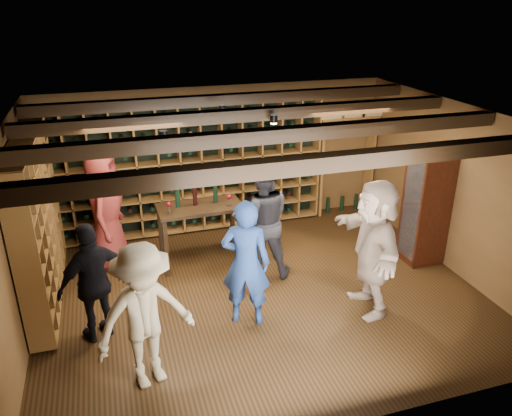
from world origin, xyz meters
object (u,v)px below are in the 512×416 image
object	(u,v)px
guest_red_floral	(105,210)
guest_woman_black	(94,282)
guest_khaki	(145,317)
tasting_table	(200,213)
display_cabinet	(425,210)
man_blue_shirt	(246,263)
guest_beige	(373,247)
man_grey_suit	(262,220)

from	to	relation	value
guest_red_floral	guest_woman_black	bearing A→B (deg)	-172.12
guest_woman_black	guest_khaki	world-z (taller)	guest_khaki
guest_woman_black	guest_khaki	distance (m)	1.09
guest_khaki	tasting_table	world-z (taller)	guest_khaki
display_cabinet	man_blue_shirt	bearing A→B (deg)	-166.34
guest_khaki	guest_beige	bearing A→B (deg)	-7.56
display_cabinet	guest_beige	size ratio (longest dim) A/B	0.96
man_grey_suit	guest_woman_black	distance (m)	2.49
man_blue_shirt	guest_red_floral	xyz separation A→B (m)	(-1.61, 2.03, 0.08)
man_grey_suit	guest_khaki	world-z (taller)	man_grey_suit
guest_woman_black	guest_beige	world-z (taller)	guest_beige
guest_woman_black	guest_beige	size ratio (longest dim) A/B	0.84
guest_red_floral	guest_woman_black	xyz separation A→B (m)	(-0.19, -1.81, -0.16)
display_cabinet	guest_khaki	distance (m)	4.64
guest_woman_black	guest_khaki	size ratio (longest dim) A/B	0.91
display_cabinet	guest_khaki	size ratio (longest dim) A/B	1.05
guest_woman_black	tasting_table	size ratio (longest dim) A/B	1.18
tasting_table	guest_woman_black	bearing A→B (deg)	-138.28
tasting_table	guest_khaki	bearing A→B (deg)	-115.00
man_grey_suit	guest_beige	xyz separation A→B (m)	(1.10, -1.24, 0.02)
man_blue_shirt	man_grey_suit	world-z (taller)	man_grey_suit
man_blue_shirt	guest_khaki	bearing A→B (deg)	52.86
man_grey_suit	guest_red_floral	xyz separation A→B (m)	(-2.15, 0.99, 0.03)
man_grey_suit	guest_beige	world-z (taller)	guest_beige
guest_khaki	display_cabinet	bearing A→B (deg)	0.77
guest_khaki	tasting_table	bearing A→B (deg)	48.37
man_blue_shirt	guest_beige	world-z (taller)	guest_beige
guest_woman_black	guest_red_floral	bearing A→B (deg)	-121.96
man_blue_shirt	guest_beige	xyz separation A→B (m)	(1.64, -0.20, 0.07)
guest_khaki	guest_beige	world-z (taller)	guest_beige
guest_red_floral	guest_beige	bearing A→B (deg)	-110.48
display_cabinet	man_blue_shirt	world-z (taller)	display_cabinet
man_blue_shirt	guest_woman_black	world-z (taller)	man_blue_shirt
display_cabinet	man_grey_suit	size ratio (longest dim) A/B	0.98
man_blue_shirt	guest_khaki	world-z (taller)	man_blue_shirt
guest_red_floral	guest_khaki	bearing A→B (deg)	-159.72
display_cabinet	tasting_table	size ratio (longest dim) A/B	1.36
guest_woman_black	tasting_table	world-z (taller)	guest_woman_black
man_blue_shirt	guest_woman_black	distance (m)	1.82
man_blue_shirt	tasting_table	size ratio (longest dim) A/B	1.30
guest_red_floral	guest_khaki	world-z (taller)	guest_red_floral
man_grey_suit	guest_woman_black	world-z (taller)	man_grey_suit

